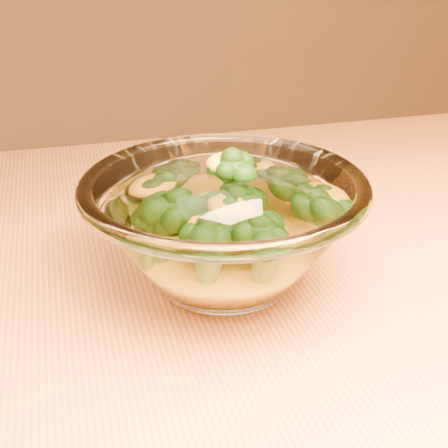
% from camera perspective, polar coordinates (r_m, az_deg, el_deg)
% --- Properties ---
extents(table, '(1.20, 0.80, 0.75)m').
position_cam_1_polar(table, '(0.56, -10.07, -16.38)').
color(table, '#C16339').
rests_on(table, ground).
extents(glass_bowl, '(0.23, 0.23, 0.10)m').
position_cam_1_polar(glass_bowl, '(0.50, 0.00, -0.50)').
color(glass_bowl, white).
rests_on(glass_bowl, table).
extents(cheese_sauce, '(0.11, 0.11, 0.03)m').
position_cam_1_polar(cheese_sauce, '(0.51, 0.00, -2.63)').
color(cheese_sauce, orange).
rests_on(cheese_sauce, glass_bowl).
extents(broccoli_heap, '(0.15, 0.14, 0.08)m').
position_cam_1_polar(broccoli_heap, '(0.50, 0.08, 1.02)').
color(broccoli_heap, black).
rests_on(broccoli_heap, cheese_sauce).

